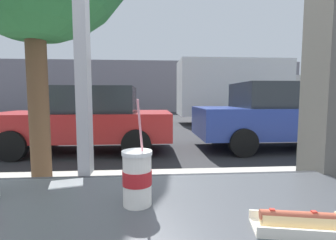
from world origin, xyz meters
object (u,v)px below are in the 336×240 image
(soda_cup_right, at_px, (137,177))
(hotdog_tray_far, at_px, (310,223))
(parked_car_blue, at_px, (282,115))
(parked_car_red, at_px, (87,118))
(box_truck, at_px, (245,90))

(soda_cup_right, distance_m, hotdog_tray_far, 0.48)
(hotdog_tray_far, height_order, parked_car_blue, parked_car_blue)
(parked_car_red, relative_size, parked_car_blue, 0.93)
(soda_cup_right, xyz_separation_m, hotdog_tray_far, (0.43, -0.19, -0.07))
(hotdog_tray_far, relative_size, box_truck, 0.04)
(parked_car_red, distance_m, box_truck, 8.68)
(soda_cup_right, relative_size, hotdog_tray_far, 1.14)
(box_truck, bearing_deg, hotdog_tray_far, -110.83)
(soda_cup_right, bearing_deg, parked_car_blue, 57.22)
(hotdog_tray_far, bearing_deg, soda_cup_right, 156.48)
(box_truck, bearing_deg, parked_car_blue, -102.67)
(parked_car_red, bearing_deg, box_truck, 43.11)
(parked_car_red, bearing_deg, soda_cup_right, -74.54)
(hotdog_tray_far, relative_size, parked_car_blue, 0.06)
(hotdog_tray_far, height_order, parked_car_red, parked_car_red)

